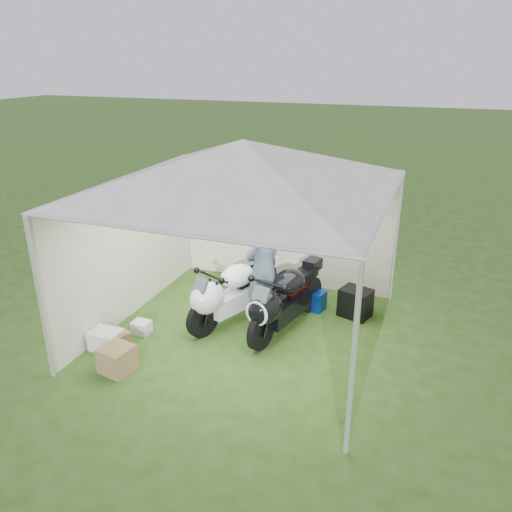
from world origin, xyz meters
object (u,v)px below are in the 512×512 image
object	(u,v)px
equipment_box	(355,303)
crate_1	(117,359)
canopy_tent	(244,170)
motorcycle_black	(283,299)
paddock_stand	(311,299)
person_blue_jacket	(263,269)
crate_2	(141,327)
crate_0	(106,340)
crate_3	(115,340)
person_dark_jacket	(265,246)
motorcycle_white	(231,292)

from	to	relation	value
equipment_box	crate_1	distance (m)	3.89
canopy_tent	motorcycle_black	world-z (taller)	canopy_tent
canopy_tent	paddock_stand	bearing A→B (deg)	55.15
person_blue_jacket	crate_2	xyz separation A→B (m)	(-1.70, -0.89, -0.90)
person_blue_jacket	crate_0	xyz separation A→B (m)	(-1.94, -1.46, -0.86)
paddock_stand	person_blue_jacket	size ratio (longest dim) A/B	0.23
person_blue_jacket	crate_3	bearing A→B (deg)	-30.32
motorcycle_black	crate_2	distance (m)	2.27
canopy_tent	motorcycle_black	xyz separation A→B (m)	(0.56, 0.20, -2.01)
canopy_tent	person_dark_jacket	size ratio (longest dim) A/B	3.22
motorcycle_white	canopy_tent	bearing A→B (deg)	-6.77
person_dark_jacket	person_blue_jacket	bearing A→B (deg)	115.56
crate_0	crate_2	world-z (taller)	crate_0
equipment_box	crate_1	bearing A→B (deg)	-135.55
crate_0	person_dark_jacket	bearing A→B (deg)	60.53
motorcycle_black	crate_3	world-z (taller)	motorcycle_black
person_dark_jacket	crate_2	xyz separation A→B (m)	(-1.28, -2.13, -0.78)
motorcycle_black	equipment_box	world-z (taller)	motorcycle_black
motorcycle_black	person_blue_jacket	xyz separation A→B (m)	(-0.35, 0.05, 0.43)
canopy_tent	person_dark_jacket	bearing A→B (deg)	98.14
motorcycle_black	crate_1	bearing A→B (deg)	-121.16
crate_2	crate_3	bearing A→B (deg)	-104.35
motorcycle_white	equipment_box	distance (m)	2.09
equipment_box	crate_0	distance (m)	4.00
canopy_tent	crate_0	world-z (taller)	canopy_tent
person_blue_jacket	crate_0	world-z (taller)	person_blue_jacket
motorcycle_white	crate_2	distance (m)	1.50
paddock_stand	crate_1	size ratio (longest dim) A/B	1.11
motorcycle_black	crate_3	size ratio (longest dim) A/B	4.97
paddock_stand	crate_3	size ratio (longest dim) A/B	1.10
motorcycle_white	paddock_stand	size ratio (longest dim) A/B	4.20
crate_1	person_dark_jacket	bearing A→B (deg)	71.58
equipment_box	motorcycle_white	bearing A→B (deg)	-153.17
paddock_stand	motorcycle_white	bearing A→B (deg)	-139.53
motorcycle_white	equipment_box	xyz separation A→B (m)	(1.85, 0.93, -0.31)
canopy_tent	crate_1	size ratio (longest dim) A/B	13.88
motorcycle_black	crate_1	size ratio (longest dim) A/B	4.99
crate_2	crate_0	bearing A→B (deg)	-113.02
paddock_stand	crate_2	distance (m)	2.87
canopy_tent	crate_0	bearing A→B (deg)	-145.46
motorcycle_black	person_dark_jacket	bearing A→B (deg)	134.43
paddock_stand	person_dark_jacket	xyz separation A→B (m)	(-0.99, 0.38, 0.71)
paddock_stand	person_dark_jacket	world-z (taller)	person_dark_jacket
crate_1	motorcycle_black	bearing A→B (deg)	45.14
canopy_tent	crate_2	xyz separation A→B (m)	(-1.50, -0.63, -2.47)
paddock_stand	equipment_box	size ratio (longest dim) A/B	0.93
equipment_box	crate_0	bearing A→B (deg)	-144.71
person_blue_jacket	crate_0	bearing A→B (deg)	-30.80
person_blue_jacket	crate_2	world-z (taller)	person_blue_jacket
equipment_box	crate_2	world-z (taller)	equipment_box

